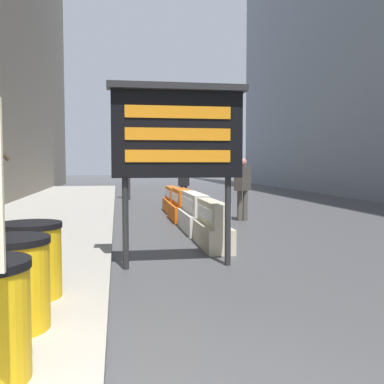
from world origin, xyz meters
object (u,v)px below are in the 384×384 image
Objects in this scene: jersey_barrier_orange_near at (173,201)px; pedestrian_passerby at (242,184)px; traffic_cone_near at (207,221)px; traffic_light_near_curb at (129,136)px; jersey_barrier_white at (194,214)px; jersey_barrier_orange_far at (182,207)px; barrel_drum_middle at (10,283)px; barrel_drum_back at (30,260)px; pedestrian_worker at (184,181)px; jersey_barrier_cream at (213,227)px; message_board at (177,134)px.

jersey_barrier_orange_near is 3.19m from pedestrian_passerby.
pedestrian_passerby reaches higher than traffic_cone_near.
pedestrian_passerby is (3.06, -7.87, -1.82)m from traffic_light_near_curb.
jersey_barrier_orange_far is (-0.00, 2.10, -0.01)m from jersey_barrier_white.
jersey_barrier_white is at bearing 66.62° from barrel_drum_middle.
barrel_drum_middle is 7.15m from jersey_barrier_white.
barrel_drum_back is 8.17m from jersey_barrier_orange_far.
pedestrian_worker is (3.56, 12.07, 0.37)m from barrel_drum_back.
barrel_drum_middle is 13.55m from pedestrian_worker.
barrel_drum_back reaches higher than traffic_cone_near.
pedestrian_worker reaches higher than jersey_barrier_white.
jersey_barrier_orange_far is at bearing 90.00° from jersey_barrier_cream.
jersey_barrier_white is 2.10m from jersey_barrier_orange_far.
barrel_drum_back is at bearing -95.70° from traffic_light_near_curb.
jersey_barrier_orange_near is at bearing 90.00° from jersey_barrier_white.
pedestrian_worker is (3.54, 13.07, 0.37)m from barrel_drum_middle.
traffic_cone_near is at bearing -81.25° from traffic_light_near_curb.
traffic_cone_near is at bearing 89.51° from pedestrian_worker.
jersey_barrier_white is 1.27× the size of pedestrian_worker.
jersey_barrier_orange_far is (-0.00, 4.24, -0.00)m from jersey_barrier_cream.
traffic_light_near_curb is (-1.33, 11.78, 2.49)m from jersey_barrier_cream.
jersey_barrier_white is (2.84, 6.56, -0.17)m from barrel_drum_middle.
jersey_barrier_orange_far is 4.50m from pedestrian_worker.
barrel_drum_back is at bearing -129.80° from jersey_barrier_cream.
traffic_light_near_curb is (-1.33, 7.54, 2.49)m from jersey_barrier_orange_far.
pedestrian_passerby reaches higher than jersey_barrier_cream.
jersey_barrier_orange_near is 0.47× the size of traffic_light_near_curb.
jersey_barrier_orange_far is at bearing 95.00° from traffic_cone_near.
barrel_drum_middle is 16.43m from traffic_light_near_curb.
traffic_light_near_curb reaches higher than barrel_drum_middle.
jersey_barrier_cream is 1.07× the size of pedestrian_worker.
jersey_barrier_white reaches higher than traffic_cone_near.
barrel_drum_back is 3.09m from message_board.
message_board reaches higher than jersey_barrier_cream.
traffic_light_near_curb is (1.52, 15.20, 2.30)m from barrel_drum_back.
barrel_drum_back is at bearing -121.07° from traffic_cone_near.
pedestrian_passerby is at bearing 58.04° from barrel_drum_back.
pedestrian_passerby is (1.73, 1.77, 0.66)m from jersey_barrier_white.
pedestrian_passerby is at bearing 64.32° from message_board.
barrel_drum_middle is 1.00× the size of barrel_drum_back.
jersey_barrier_orange_far is 0.90× the size of jersey_barrier_orange_near.
message_board is at bearing 55.94° from barrel_drum_middle.
barrel_drum_middle is at bearing -160.57° from pedestrian_passerby.
barrel_drum_back is at bearing -117.12° from jersey_barrier_white.
jersey_barrier_orange_far is at bearing 90.00° from jersey_barrier_white.
jersey_barrier_white is at bearing 76.20° from message_board.
pedestrian_worker is at bearing 85.33° from jersey_barrier_cream.
pedestrian_worker is (0.48, 6.97, 0.65)m from traffic_cone_near.
barrel_drum_middle is at bearing -89.32° from barrel_drum_back.
message_board reaches higher than jersey_barrier_orange_near.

